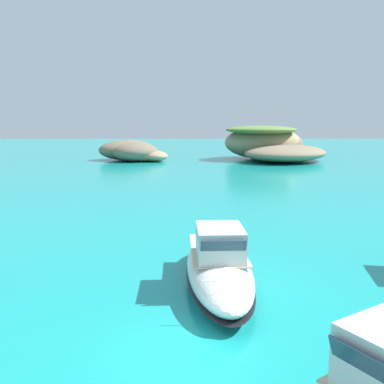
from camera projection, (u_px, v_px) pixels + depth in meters
ground_plane at (184, 354)px, 13.55m from camera, size 400.00×400.00×0.00m
islet_large at (271, 145)px, 87.67m from camera, size 24.17×29.94×7.10m
islet_small at (134, 152)px, 84.95m from camera, size 17.08×16.32×4.16m
motorboat_white at (219, 266)px, 19.10m from camera, size 3.17×9.95×2.91m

